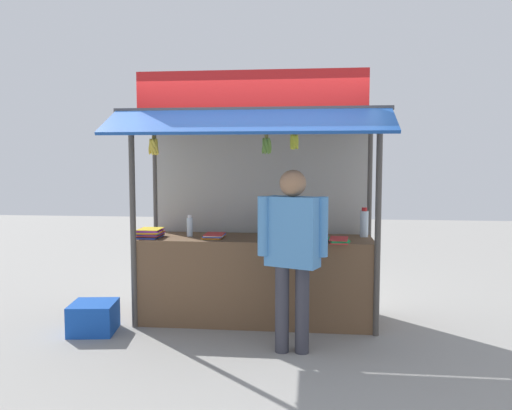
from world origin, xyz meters
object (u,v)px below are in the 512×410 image
at_px(water_bottle_front_left, 364,223).
at_px(banana_bunch_rightmost, 154,146).
at_px(banana_bunch_inner_right, 294,142).
at_px(water_bottle_right, 283,224).
at_px(magazine_stack_rear_center, 150,233).
at_px(banana_bunch_leftmost, 266,145).
at_px(water_bottle_mid_right, 272,223).
at_px(water_bottle_mid_left, 190,226).
at_px(magazine_stack_far_right, 339,240).
at_px(water_bottle_far_left, 263,222).
at_px(magazine_stack_back_right, 214,236).
at_px(vendor_person, 292,244).
at_px(plastic_crate, 94,317).

bearing_deg(water_bottle_front_left, banana_bunch_rightmost, -163.76).
bearing_deg(banana_bunch_inner_right, water_bottle_right, 102.14).
xyz_separation_m(magazine_stack_rear_center, banana_bunch_leftmost, (1.28, -0.33, 0.92)).
distance_m(water_bottle_front_left, banana_bunch_inner_right, 1.29).
height_order(water_bottle_front_left, banana_bunch_rightmost, banana_bunch_rightmost).
relative_size(water_bottle_mid_right, banana_bunch_inner_right, 1.07).
bearing_deg(water_bottle_mid_left, water_bottle_mid_right, 9.32).
bearing_deg(water_bottle_front_left, magazine_stack_far_right, -125.70).
relative_size(water_bottle_far_left, magazine_stack_back_right, 0.93).
height_order(water_bottle_mid_right, banana_bunch_rightmost, banana_bunch_rightmost).
bearing_deg(banana_bunch_inner_right, water_bottle_far_left, 117.23).
height_order(water_bottle_front_left, water_bottle_mid_right, water_bottle_front_left).
bearing_deg(vendor_person, banana_bunch_inner_right, -67.07).
xyz_separation_m(water_bottle_front_left, water_bottle_mid_right, (-0.99, -0.02, -0.01)).
distance_m(water_bottle_far_left, banana_bunch_inner_right, 1.19).
height_order(magazine_stack_far_right, banana_bunch_leftmost, banana_bunch_leftmost).
relative_size(magazine_stack_far_right, vendor_person, 0.20).
relative_size(magazine_stack_rear_center, banana_bunch_inner_right, 1.18).
height_order(water_bottle_mid_left, banana_bunch_rightmost, banana_bunch_rightmost).
xyz_separation_m(water_bottle_front_left, vendor_person, (-0.74, -1.05, -0.07)).
xyz_separation_m(water_bottle_front_left, magazine_stack_back_right, (-1.60, -0.24, -0.13)).
bearing_deg(banana_bunch_leftmost, water_bottle_mid_right, 88.78).
bearing_deg(magazine_stack_far_right, water_bottle_mid_right, 151.34).
bearing_deg(vendor_person, banana_bunch_rightmost, 5.09).
bearing_deg(vendor_person, magazine_stack_rear_center, -3.81).
distance_m(banana_bunch_inner_right, plastic_crate, 2.68).
bearing_deg(water_bottle_right, water_bottle_mid_left, -170.77).
bearing_deg(banana_bunch_leftmost, magazine_stack_far_right, 16.42).
bearing_deg(water_bottle_mid_left, water_bottle_front_left, 5.13).
xyz_separation_m(magazine_stack_rear_center, banana_bunch_rightmost, (0.16, -0.33, 0.91)).
xyz_separation_m(water_bottle_front_left, banana_bunch_rightmost, (-2.13, -0.62, 0.81)).
relative_size(water_bottle_right, magazine_stack_far_right, 0.83).
bearing_deg(banana_bunch_rightmost, vendor_person, -17.26).
relative_size(vendor_person, plastic_crate, 3.81).
xyz_separation_m(water_bottle_far_left, magazine_stack_far_right, (0.82, -0.51, -0.11)).
xyz_separation_m(water_bottle_mid_left, banana_bunch_inner_right, (1.14, -0.45, 0.90)).
relative_size(banana_bunch_leftmost, vendor_person, 0.19).
bearing_deg(water_bottle_right, banana_bunch_rightmost, -153.93).
xyz_separation_m(water_bottle_mid_left, vendor_person, (1.15, -0.88, -0.03)).
xyz_separation_m(magazine_stack_far_right, banana_bunch_inner_right, (-0.45, -0.21, 0.98)).
relative_size(water_bottle_front_left, magazine_stack_far_right, 0.98).
xyz_separation_m(water_bottle_far_left, vendor_person, (0.38, -1.15, -0.05)).
distance_m(magazine_stack_back_right, vendor_person, 1.19).
relative_size(water_bottle_mid_left, banana_bunch_inner_right, 0.86).
relative_size(water_bottle_mid_left, water_bottle_mid_right, 0.80).
distance_m(water_bottle_right, water_bottle_mid_left, 1.02).
distance_m(water_bottle_mid_right, banana_bunch_inner_right, 1.08).
bearing_deg(water_bottle_front_left, vendor_person, -124.93).
distance_m(water_bottle_front_left, magazine_stack_back_right, 1.62).
relative_size(banana_bunch_leftmost, banana_bunch_inner_right, 1.16).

